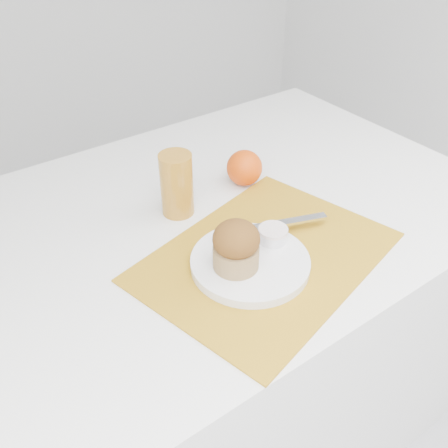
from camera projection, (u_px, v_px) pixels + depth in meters
ground at (225, 427)px, 1.46m from camera, size 3.00×3.00×0.00m
table at (214, 330)px, 1.27m from camera, size 1.20×0.80×0.75m
placemat at (266, 256)px, 0.92m from camera, size 0.52×0.43×0.00m
plate at (250, 262)px, 0.89m from camera, size 0.27×0.27×0.02m
ramekin at (273, 235)px, 0.92m from camera, size 0.07×0.07×0.02m
cream at (273, 230)px, 0.91m from camera, size 0.06×0.06×0.01m
raspberry_near at (238, 238)px, 0.92m from camera, size 0.02×0.02×0.02m
raspberry_far at (250, 232)px, 0.93m from camera, size 0.02×0.02×0.02m
butter_knife at (273, 225)px, 0.96m from camera, size 0.21×0.09×0.01m
orange at (244, 168)px, 1.10m from camera, size 0.08×0.08×0.08m
juice_glass at (177, 184)px, 1.00m from camera, size 0.08×0.08×0.13m
muffin at (236, 246)px, 0.84m from camera, size 0.10×0.10×0.09m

